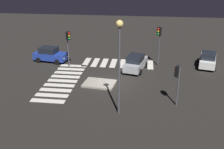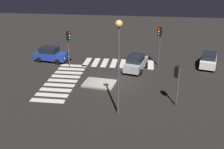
# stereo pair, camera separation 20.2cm
# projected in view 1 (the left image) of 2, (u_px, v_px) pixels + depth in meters

# --- Properties ---
(ground_plane) EXTENTS (80.00, 80.00, 0.00)m
(ground_plane) POSITION_uv_depth(u_px,v_px,m) (112.00, 83.00, 27.87)
(ground_plane) COLOR black
(traffic_island) EXTENTS (3.50, 2.80, 0.18)m
(traffic_island) POSITION_uv_depth(u_px,v_px,m) (99.00, 83.00, 27.62)
(traffic_island) COLOR gray
(traffic_island) RESTS_ON ground
(car_blue) EXTENTS (4.41, 2.48, 1.84)m
(car_blue) POSITION_uv_depth(u_px,v_px,m) (50.00, 55.00, 33.92)
(car_blue) COLOR #1E389E
(car_blue) RESTS_ON ground
(car_silver) EXTENTS (2.79, 4.57, 1.88)m
(car_silver) POSITION_uv_depth(u_px,v_px,m) (136.00, 63.00, 31.03)
(car_silver) COLOR #9EA0A5
(car_silver) RESTS_ON ground
(car_white) EXTENTS (2.68, 4.41, 1.81)m
(car_white) POSITION_uv_depth(u_px,v_px,m) (208.00, 60.00, 32.13)
(car_white) COLOR silver
(car_white) RESTS_ON ground
(traffic_light_west) EXTENTS (0.53, 0.54, 3.63)m
(traffic_light_west) POSITION_uv_depth(u_px,v_px,m) (177.00, 76.00, 22.60)
(traffic_light_west) COLOR #47474C
(traffic_light_west) RESTS_ON ground
(traffic_light_south) EXTENTS (0.54, 0.53, 4.78)m
(traffic_light_south) POSITION_uv_depth(u_px,v_px,m) (159.00, 37.00, 31.41)
(traffic_light_south) COLOR #47474C
(traffic_light_south) RESTS_ON ground
(traffic_light_east) EXTENTS (0.53, 0.54, 4.41)m
(traffic_light_east) POSITION_uv_depth(u_px,v_px,m) (68.00, 41.00, 30.91)
(traffic_light_east) COLOR #47474C
(traffic_light_east) RESTS_ON ground
(street_lamp) EXTENTS (0.56, 0.56, 7.76)m
(street_lamp) POSITION_uv_depth(u_px,v_px,m) (119.00, 53.00, 20.27)
(street_lamp) COLOR #47474C
(street_lamp) RESTS_ON ground
(crosswalk_near) EXTENTS (8.75, 3.20, 0.02)m
(crosswalk_near) POSITION_uv_depth(u_px,v_px,m) (118.00, 63.00, 33.51)
(crosswalk_near) COLOR silver
(crosswalk_near) RESTS_ON ground
(crosswalk_side) EXTENTS (3.20, 9.90, 0.02)m
(crosswalk_side) POSITION_uv_depth(u_px,v_px,m) (63.00, 81.00, 28.47)
(crosswalk_side) COLOR silver
(crosswalk_side) RESTS_ON ground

